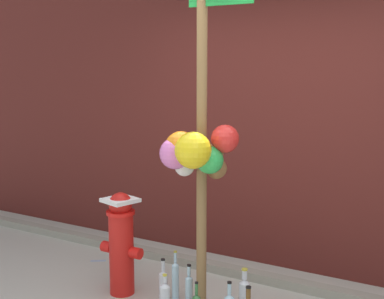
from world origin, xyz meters
The scene contains 10 objects.
building_wall centered at (0.00, 1.84, 1.58)m, with size 10.00×0.20×3.16m.
curb_strip centered at (0.00, 1.34, 0.04)m, with size 8.00×0.12×0.08m, color gray.
memorial_post centered at (-0.23, 0.46, 1.46)m, with size 0.63×0.53×2.72m.
fire_hydrant centered at (-0.99, 0.53, 0.46)m, with size 0.39×0.30×0.87m.
bottle_1 centered at (-0.55, 0.67, 0.17)m, with size 0.06×0.06×0.41m.
bottle_2 centered at (-0.35, 0.55, 0.15)m, with size 0.06×0.06×0.37m.
bottle_3 centered at (-0.63, 0.62, 0.13)m, with size 0.07×0.07×0.34m.
bottle_5 centered at (0.08, 0.63, 0.17)m, with size 0.08×0.08×0.40m.
litter_0 centered at (-1.65, 0.99, 0.00)m, with size 0.15×0.04×0.01m, color #8C99B2.
litter_2 centered at (-1.61, 1.52, 0.00)m, with size 0.12×0.12×0.01m, color tan.
Camera 1 is at (1.50, -2.60, 1.83)m, focal length 46.46 mm.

